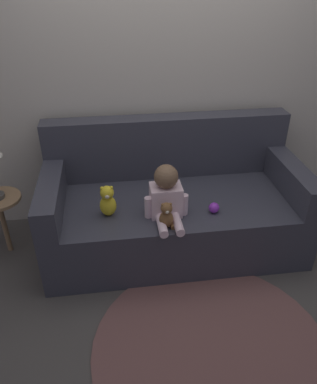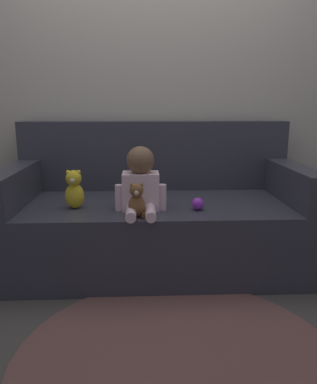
# 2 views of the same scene
# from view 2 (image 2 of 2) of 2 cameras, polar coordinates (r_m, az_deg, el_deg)

# --- Properties ---
(ground_plane) EXTENTS (12.00, 12.00, 0.00)m
(ground_plane) POSITION_cam_2_polar(r_m,az_deg,el_deg) (2.72, -0.35, -10.88)
(ground_plane) COLOR #4C4742
(wall_back) EXTENTS (8.00, 0.05, 2.60)m
(wall_back) POSITION_cam_2_polar(r_m,az_deg,el_deg) (3.06, -0.80, 16.72)
(wall_back) COLOR beige
(wall_back) RESTS_ON ground_plane
(couch) EXTENTS (2.02, 0.96, 0.99)m
(couch) POSITION_cam_2_polar(r_m,az_deg,el_deg) (2.67, -0.41, -3.70)
(couch) COLOR #383842
(couch) RESTS_ON ground_plane
(person_baby) EXTENTS (0.32, 0.38, 0.40)m
(person_baby) POSITION_cam_2_polar(r_m,az_deg,el_deg) (2.30, -2.74, 1.23)
(person_baby) COLOR silver
(person_baby) RESTS_ON couch
(teddy_bear_brown) EXTENTS (0.12, 0.09, 0.20)m
(teddy_bear_brown) POSITION_cam_2_polar(r_m,az_deg,el_deg) (2.17, -3.34, -1.42)
(teddy_bear_brown) COLOR brown
(teddy_bear_brown) RESTS_ON couch
(plush_toy_side) EXTENTS (0.12, 0.11, 0.25)m
(plush_toy_side) POSITION_cam_2_polar(r_m,az_deg,el_deg) (2.40, -12.71, 0.36)
(plush_toy_side) COLOR yellow
(plush_toy_side) RESTS_ON couch
(toy_ball) EXTENTS (0.08, 0.08, 0.08)m
(toy_ball) POSITION_cam_2_polar(r_m,az_deg,el_deg) (2.34, 6.00, -1.80)
(toy_ball) COLOR purple
(toy_ball) RESTS_ON couch
(floor_rug) EXTENTS (1.49, 1.49, 0.01)m
(floor_rug) POSITION_cam_2_polar(r_m,az_deg,el_deg) (1.82, 3.06, -24.17)
(floor_rug) COLOR brown
(floor_rug) RESTS_ON ground_plane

